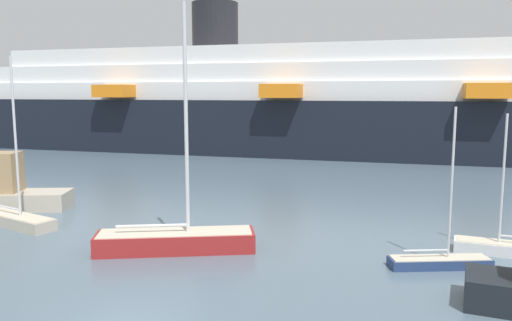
% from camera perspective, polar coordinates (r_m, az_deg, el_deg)
% --- Properties ---
extents(sailboat_0, '(4.71, 1.78, 6.52)m').
position_cam_1_polar(sailboat_0, '(26.22, 26.61, -8.79)').
color(sailboat_0, white).
rests_on(sailboat_0, ground_plane).
extents(sailboat_1, '(7.61, 4.26, 11.48)m').
position_cam_1_polar(sailboat_1, '(24.31, -9.09, -8.70)').
color(sailboat_1, maroon).
rests_on(sailboat_1, ground_plane).
extents(sailboat_2, '(4.43, 2.24, 6.87)m').
position_cam_1_polar(sailboat_2, '(23.31, 20.15, -10.51)').
color(sailboat_2, navy).
rests_on(sailboat_2, ground_plane).
extents(sailboat_3, '(5.72, 3.06, 9.40)m').
position_cam_1_polar(sailboat_3, '(31.40, -25.58, -5.88)').
color(sailboat_3, '#BCB29E').
rests_on(sailboat_3, ground_plane).
extents(fishing_boat_0, '(8.39, 4.63, 6.47)m').
position_cam_1_polar(fishing_boat_0, '(36.15, -26.82, -3.00)').
color(fishing_boat_0, '#BCB29E').
rests_on(fishing_boat_0, ground_plane).
extents(cruise_ship, '(119.40, 22.06, 18.90)m').
position_cam_1_polar(cruise_ship, '(62.83, 13.90, 6.18)').
color(cruise_ship, black).
rests_on(cruise_ship, ground_plane).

